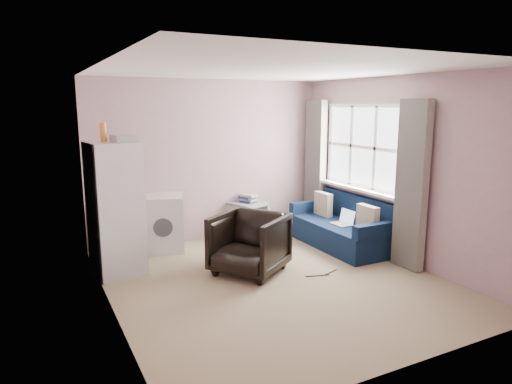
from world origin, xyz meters
TOP-DOWN VIEW (x-y plane):
  - room at (0.02, 0.01)m, footprint 3.84×4.24m
  - armchair at (-0.15, 0.40)m, footprint 1.10×1.12m
  - fridge at (-1.63, 1.14)m, footprint 0.65×0.65m
  - washing_machine at (-0.85, 1.82)m, footprint 0.73×0.73m
  - side_table at (0.59, 1.94)m, footprint 0.64×0.64m
  - sofa at (1.62, 0.75)m, footprint 0.78×1.72m
  - window_dressing at (1.78, 0.70)m, footprint 0.17×2.62m
  - floor_cables at (0.65, -0.10)m, footprint 0.50×0.12m

SIDE VIEW (x-z plane):
  - floor_cables at x=0.65m, z-range 0.00..0.01m
  - sofa at x=1.62m, z-range -0.10..0.67m
  - side_table at x=0.59m, z-range -0.02..0.66m
  - armchair at x=-0.15m, z-range 0.00..0.85m
  - washing_machine at x=-0.85m, z-range 0.02..0.84m
  - fridge at x=-1.63m, z-range -0.10..1.80m
  - window_dressing at x=1.78m, z-range 0.02..2.20m
  - room at x=0.02m, z-range -0.02..2.52m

